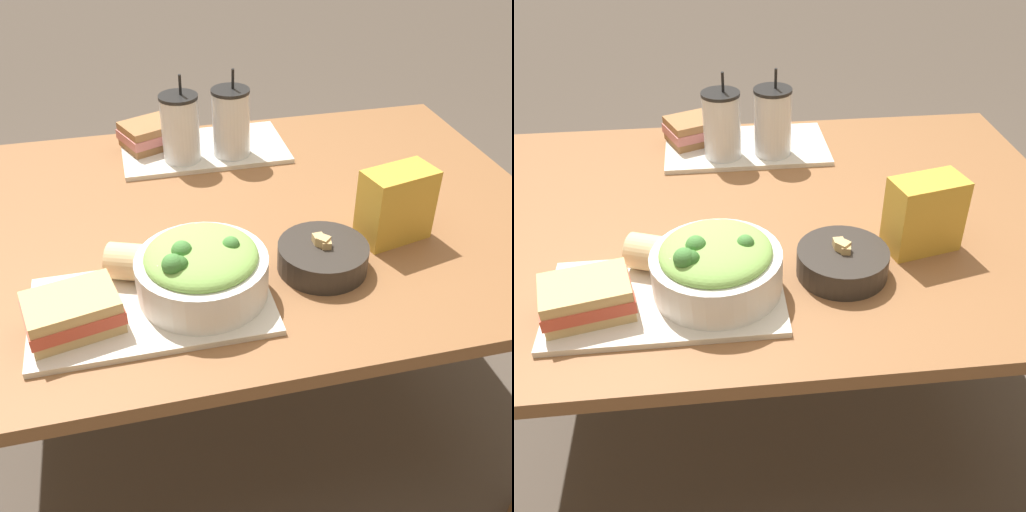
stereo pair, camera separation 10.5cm
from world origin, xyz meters
TOP-DOWN VIEW (x-y plane):
  - ground_plane at (0.00, 0.00)m, footprint 12.00×12.00m
  - dining_table at (0.00, 0.00)m, footprint 1.41×0.99m
  - tray_near at (-0.20, -0.28)m, footprint 0.43×0.25m
  - tray_far at (-0.01, 0.33)m, footprint 0.43×0.25m
  - salad_bowl at (-0.11, -0.26)m, footprint 0.24×0.24m
  - soup_bowl at (0.13, -0.23)m, footprint 0.18×0.18m
  - sandwich_near at (-0.34, -0.31)m, footprint 0.18×0.14m
  - baguette_near at (-0.22, -0.19)m, footprint 0.12×0.10m
  - sandwich_far at (-0.13, 0.38)m, footprint 0.19×0.17m
  - drink_cup_dark at (-0.07, 0.28)m, footprint 0.10×0.10m
  - drink_cup_red at (0.05, 0.28)m, footprint 0.10×0.10m
  - chip_bag at (0.31, -0.16)m, footprint 0.16×0.11m

SIDE VIEW (x-z plane):
  - ground_plane at x=0.00m, z-range 0.00..0.00m
  - dining_table at x=0.00m, z-range 0.28..1.03m
  - tray_near at x=-0.20m, z-range 0.74..0.75m
  - tray_far at x=-0.01m, z-range 0.74..0.75m
  - soup_bowl at x=0.13m, z-range 0.74..0.81m
  - sandwich_near at x=-0.34m, z-range 0.75..0.82m
  - sandwich_far at x=-0.13m, z-range 0.75..0.82m
  - baguette_near at x=-0.22m, z-range 0.75..0.82m
  - salad_bowl at x=-0.11m, z-range 0.75..0.87m
  - chip_bag at x=0.31m, z-range 0.74..0.90m
  - drink_cup_dark at x=-0.07m, z-range 0.72..0.94m
  - drink_cup_red at x=0.05m, z-range 0.72..0.95m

